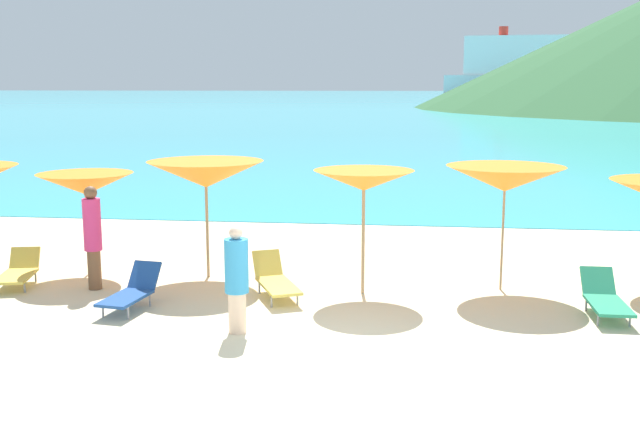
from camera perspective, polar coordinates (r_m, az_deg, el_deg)
ground_plane at (r=20.33m, az=4.24°, el=-1.22°), size 50.00×100.00×0.30m
ocean_water at (r=239.76m, az=6.89°, el=8.90°), size 650.00×440.00×0.02m
umbrella_1 at (r=15.36m, az=-17.56°, el=2.17°), size 2.03×2.03×2.03m
umbrella_2 at (r=14.53m, az=-8.76°, el=2.99°), size 2.49×2.49×2.30m
umbrella_3 at (r=13.21m, az=3.38°, el=2.52°), size 1.92×1.92×2.25m
umbrella_4 at (r=13.84m, az=14.01°, el=2.60°), size 2.33×2.33×2.30m
lounge_chair_0 at (r=15.15m, az=-22.14°, el=-4.12°), size 0.85×1.43×0.62m
lounge_chair_2 at (r=13.14m, az=21.03°, el=-6.06°), size 0.57×1.56×0.65m
lounge_chair_4 at (r=13.00m, az=-14.26°, el=-5.78°), size 0.71×1.45×0.69m
lounge_chair_5 at (r=13.34m, az=-3.46°, el=-5.09°), size 1.15×1.67×0.70m
beachgoer_0 at (r=14.25m, az=-17.05°, el=-1.54°), size 0.32×0.32×1.93m
beachgoer_1 at (r=11.35m, az=-6.41°, el=-4.89°), size 0.36×0.36×1.66m
cruise_ship at (r=256.79m, az=15.20°, el=10.62°), size 50.49×12.44×22.47m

